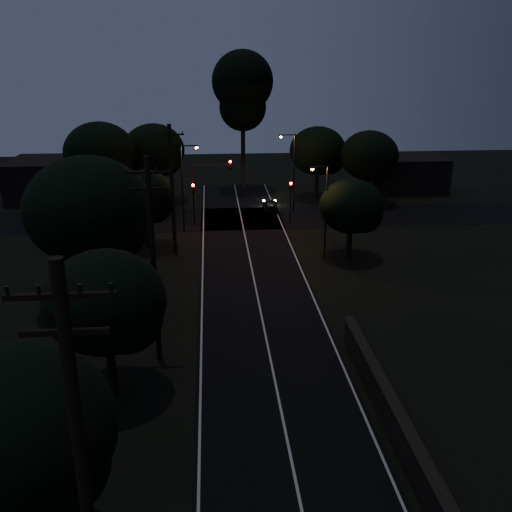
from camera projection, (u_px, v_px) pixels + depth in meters
road_surface at (249, 255)px, 46.53m from camera, size 60.00×70.00×0.03m
utility_pole_near at (86, 496)px, 12.91m from camera, size 2.20×0.30×12.00m
utility_pole_mid at (153, 259)px, 29.01m from camera, size 2.20×0.30×11.00m
utility_pole_far at (172, 188)px, 45.04m from camera, size 2.20×0.30×10.50m
tree_left_a at (20, 438)px, 16.74m from camera, size 6.14×6.14×7.76m
tree_left_b at (109, 305)px, 26.31m from camera, size 5.69×5.69×7.24m
tree_left_c at (93, 213)px, 34.89m from camera, size 7.81×7.81×9.87m
tree_left_d at (146, 198)px, 47.05m from camera, size 5.19×5.19×6.59m
tree_far_nw at (156, 152)px, 61.58m from camera, size 6.67×6.67×8.44m
tree_far_w at (102, 154)px, 57.28m from camera, size 7.17×7.17×9.15m
tree_far_ne at (320, 152)px, 63.07m from camera, size 6.29×6.29×7.96m
tree_far_e at (371, 157)px, 60.66m from camera, size 6.19×6.19×7.85m
tree_right_a at (354, 208)px, 44.61m from camera, size 5.03×5.03×6.40m
tall_pine at (243, 90)px, 65.09m from camera, size 7.02×7.02×15.96m
building_left at (58, 179)px, 63.83m from camera, size 10.00×8.00×4.40m
building_right at (403, 173)px, 67.90m from camera, size 9.00×7.00×4.00m
signal_left at (193, 196)px, 53.53m from camera, size 0.28×0.35×4.10m
signal_right at (290, 195)px, 54.24m from camera, size 0.28×0.35×4.10m
signal_mast at (211, 180)px, 53.15m from camera, size 3.70×0.35×6.25m
streetlight_a at (184, 182)px, 51.00m from camera, size 1.66×0.26×8.00m
streetlight_b at (292, 168)px, 57.44m from camera, size 1.66×0.26×8.00m
streetlight_c at (324, 206)px, 44.45m from camera, size 1.46×0.26×7.50m
car at (270, 205)px, 59.39m from camera, size 1.60×3.67×1.23m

